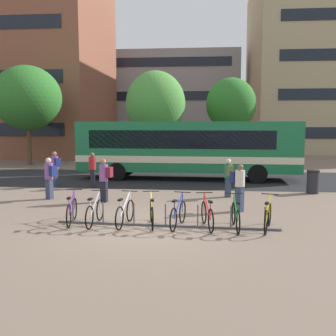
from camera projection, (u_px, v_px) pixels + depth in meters
ground at (143, 227)px, 11.29m from camera, size 200.00×200.00×0.00m
bus_lane_asphalt at (171, 179)px, 21.25m from camera, size 80.00×7.20×0.01m
city_bus at (189, 147)px, 20.96m from camera, size 12.10×2.96×3.20m
bike_rack at (166, 224)px, 11.35m from camera, size 6.77×0.43×0.70m
parked_bicycle_purple_0 at (72, 211)px, 11.69m from camera, size 0.52×1.71×0.99m
parked_bicycle_silver_1 at (95, 212)px, 11.53m from camera, size 0.52×1.72×0.99m
parked_bicycle_white_2 at (125, 213)px, 11.44m from camera, size 0.52×1.72×0.99m
parked_bicycle_yellow_3 at (152, 214)px, 11.39m from camera, size 0.52×1.71×0.99m
parked_bicycle_blue_4 at (178, 215)px, 11.26m from camera, size 0.56×1.70×0.99m
parked_bicycle_red_5 at (207, 215)px, 11.15m from camera, size 0.53×1.70×0.99m
parked_bicycle_green_6 at (236, 217)px, 11.02m from camera, size 0.52×1.72×0.99m
parked_bicycle_yellow_7 at (268, 217)px, 10.94m from camera, size 0.63×1.67×0.99m
commuter_navy_pack_0 at (50, 175)px, 15.40m from camera, size 0.60×0.52×1.71m
commuter_olive_pack_1 at (228, 175)px, 15.82m from camera, size 0.41×0.57×1.63m
commuter_navy_pack_2 at (239, 184)px, 13.24m from camera, size 0.59×0.59×1.68m
commuter_maroon_pack_3 at (104, 177)px, 14.82m from camera, size 0.57×0.41×1.72m
commuter_navy_pack_4 at (55, 166)px, 18.56m from camera, size 0.60×0.55×1.72m
commuter_maroon_pack_5 at (93, 167)px, 18.13m from camera, size 0.40×0.57×1.71m
trash_bin at (313, 182)px, 16.75m from camera, size 0.55×0.55×1.03m
street_tree_0 at (156, 104)px, 26.41m from camera, size 4.16×4.16×6.75m
street_tree_1 at (231, 104)px, 28.10m from camera, size 3.69×3.69×6.49m
street_tree_2 at (27, 98)px, 27.85m from camera, size 4.96×4.96×7.34m
building_centre_block at (169, 103)px, 52.77m from camera, size 18.27×13.96×12.09m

